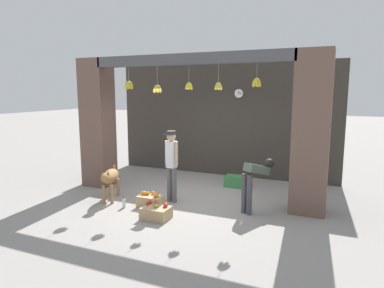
# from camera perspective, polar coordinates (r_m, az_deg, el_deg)

# --- Properties ---
(ground_plane) EXTENTS (60.00, 60.00, 0.00)m
(ground_plane) POSITION_cam_1_polar(r_m,az_deg,el_deg) (7.85, -1.14, -9.34)
(ground_plane) COLOR gray
(shop_back_wall) EXTENTS (6.51, 0.12, 3.24)m
(shop_back_wall) POSITION_cam_1_polar(r_m,az_deg,el_deg) (9.96, 5.19, 4.06)
(shop_back_wall) COLOR #38332D
(shop_back_wall) RESTS_ON ground_plane
(shop_pillar_left) EXTENTS (0.70, 0.60, 3.24)m
(shop_pillar_left) POSITION_cam_1_polar(r_m,az_deg,el_deg) (9.13, -15.43, 3.34)
(shop_pillar_left) COLOR brown
(shop_pillar_left) RESTS_ON ground_plane
(shop_pillar_right) EXTENTS (0.70, 0.60, 3.24)m
(shop_pillar_right) POSITION_cam_1_polar(r_m,az_deg,el_deg) (7.14, 19.26, 1.70)
(shop_pillar_right) COLOR brown
(shop_pillar_right) RESTS_ON ground_plane
(storefront_awning) EXTENTS (4.61, 0.30, 0.86)m
(storefront_awning) POSITION_cam_1_polar(r_m,az_deg,el_deg) (7.60, -1.02, 13.55)
(storefront_awning) COLOR #4C4C51
(dog) EXTENTS (0.57, 1.04, 0.77)m
(dog) POSITION_cam_1_polar(r_m,az_deg,el_deg) (7.91, -13.49, -5.45)
(dog) COLOR #9E7042
(dog) RESTS_ON ground_plane
(shopkeeper) EXTENTS (0.34, 0.27, 1.59)m
(shopkeeper) POSITION_cam_1_polar(r_m,az_deg,el_deg) (7.51, -3.44, -2.82)
(shopkeeper) COLOR #56565B
(shopkeeper) RESTS_ON ground_plane
(worker_stooping) EXTENTS (0.54, 0.75, 1.05)m
(worker_stooping) POSITION_cam_1_polar(r_m,az_deg,el_deg) (7.08, 10.43, -5.62)
(worker_stooping) COLOR #424247
(worker_stooping) RESTS_ON ground_plane
(fruit_crate_oranges) EXTENTS (0.53, 0.32, 0.32)m
(fruit_crate_oranges) POSITION_cam_1_polar(r_m,az_deg,el_deg) (7.42, -6.95, -9.37)
(fruit_crate_oranges) COLOR tan
(fruit_crate_oranges) RESTS_ON ground_plane
(fruit_crate_apples) EXTENTS (0.53, 0.41, 0.31)m
(fruit_crate_apples) POSITION_cam_1_polar(r_m,az_deg,el_deg) (6.78, -6.00, -11.25)
(fruit_crate_apples) COLOR tan
(fruit_crate_apples) RESTS_ON ground_plane
(produce_box_green) EXTENTS (0.51, 0.36, 0.29)m
(produce_box_green) POSITION_cam_1_polar(r_m,az_deg,el_deg) (8.93, 7.22, -6.17)
(produce_box_green) COLOR #387A42
(produce_box_green) RESTS_ON ground_plane
(water_bottle) EXTENTS (0.07, 0.07, 0.23)m
(water_bottle) POSITION_cam_1_polar(r_m,az_deg,el_deg) (7.47, -11.27, -9.60)
(water_bottle) COLOR silver
(water_bottle) RESTS_ON ground_plane
(wall_clock) EXTENTS (0.26, 0.03, 0.26)m
(wall_clock) POSITION_cam_1_polar(r_m,az_deg,el_deg) (9.72, 7.82, 8.36)
(wall_clock) COLOR black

